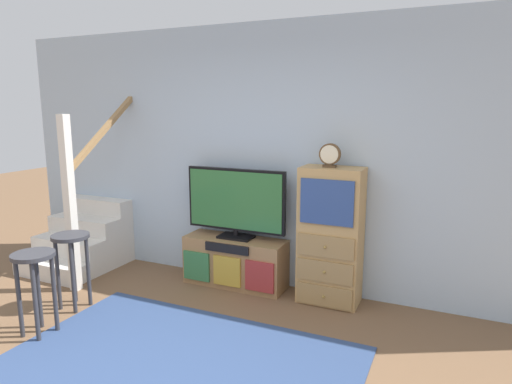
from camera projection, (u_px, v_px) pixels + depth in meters
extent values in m
cube|color=#A8BCD1|center=(272.00, 158.00, 4.66)|extent=(6.40, 0.12, 2.70)
cube|color=navy|center=(173.00, 369.00, 3.24)|extent=(2.60, 1.80, 0.01)
cube|color=#997047|center=(235.00, 262.00, 4.75)|extent=(1.09, 0.36, 0.51)
cube|color=#337042|center=(197.00, 266.00, 4.73)|extent=(0.31, 0.02, 0.31)
cube|color=#B79333|center=(227.00, 271.00, 4.59)|extent=(0.31, 0.02, 0.31)
cube|color=maroon|center=(259.00, 277.00, 4.44)|extent=(0.31, 0.02, 0.31)
cube|color=black|center=(227.00, 248.00, 4.54)|extent=(0.49, 0.02, 0.09)
cube|color=black|center=(236.00, 237.00, 4.72)|extent=(0.36, 0.22, 0.02)
cylinder|color=black|center=(236.00, 233.00, 4.71)|extent=(0.05, 0.05, 0.06)
cube|color=black|center=(236.00, 200.00, 4.64)|extent=(1.10, 0.05, 0.65)
cube|color=#2D6B38|center=(234.00, 200.00, 4.62)|extent=(1.05, 0.01, 0.60)
cube|color=tan|center=(331.00, 236.00, 4.27)|extent=(0.58, 0.34, 1.32)
cube|color=#9C7949|center=(324.00, 296.00, 4.21)|extent=(0.53, 0.02, 0.20)
sphere|color=olive|center=(323.00, 297.00, 4.20)|extent=(0.03, 0.03, 0.03)
cube|color=#9C7949|center=(325.00, 272.00, 4.17)|extent=(0.53, 0.02, 0.20)
sphere|color=olive|center=(324.00, 272.00, 4.15)|extent=(0.03, 0.03, 0.03)
cube|color=#9C7949|center=(325.00, 247.00, 4.12)|extent=(0.53, 0.02, 0.20)
sphere|color=olive|center=(325.00, 247.00, 4.11)|extent=(0.03, 0.03, 0.03)
cube|color=#2D4784|center=(327.00, 202.00, 4.04)|extent=(0.49, 0.02, 0.42)
cube|color=#4C3823|center=(330.00, 166.00, 4.14)|extent=(0.12, 0.08, 0.02)
cylinder|color=brown|center=(330.00, 154.00, 4.12)|extent=(0.20, 0.04, 0.20)
cylinder|color=beige|center=(329.00, 154.00, 4.10)|extent=(0.17, 0.01, 0.17)
cube|color=silver|center=(51.00, 270.00, 4.97)|extent=(0.90, 0.26, 0.19)
cube|color=silver|center=(69.00, 254.00, 5.18)|extent=(0.90, 0.26, 0.38)
cube|color=silver|center=(85.00, 241.00, 5.40)|extent=(0.90, 0.26, 0.57)
cube|color=silver|center=(100.00, 228.00, 5.61)|extent=(0.90, 0.26, 0.76)
cube|color=silver|center=(114.00, 216.00, 5.83)|extent=(0.90, 0.26, 0.95)
cube|color=silver|center=(70.00, 205.00, 4.50)|extent=(0.09, 0.09, 1.80)
cube|color=#9E7547|center=(110.00, 122.00, 4.93)|extent=(0.06, 1.33, 0.99)
cylinder|color=#333338|center=(19.00, 299.00, 3.65)|extent=(0.04, 0.04, 0.67)
cylinder|color=#333338|center=(35.00, 303.00, 3.57)|extent=(0.04, 0.04, 0.67)
cylinder|color=#333338|center=(38.00, 290.00, 3.81)|extent=(0.04, 0.04, 0.67)
cylinder|color=#333338|center=(54.00, 294.00, 3.74)|extent=(0.04, 0.04, 0.67)
cylinder|color=#333338|center=(33.00, 255.00, 3.63)|extent=(0.34, 0.34, 0.03)
cylinder|color=#333338|center=(58.00, 275.00, 4.15)|extent=(0.04, 0.04, 0.68)
cylinder|color=#333338|center=(73.00, 278.00, 4.08)|extent=(0.04, 0.04, 0.68)
cylinder|color=#333338|center=(73.00, 268.00, 4.32)|extent=(0.04, 0.04, 0.68)
cylinder|color=#333338|center=(88.00, 271.00, 4.25)|extent=(0.04, 0.04, 0.68)
cylinder|color=#333338|center=(70.00, 236.00, 4.13)|extent=(0.34, 0.34, 0.03)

